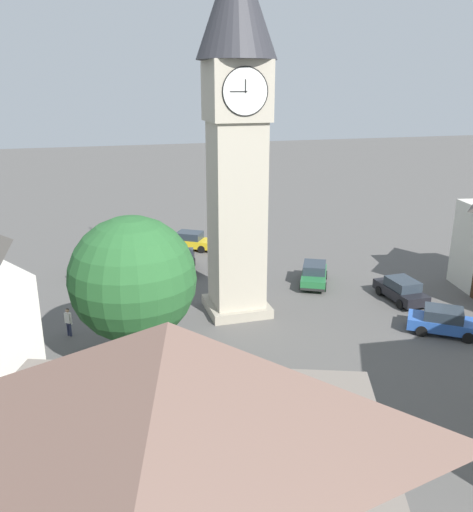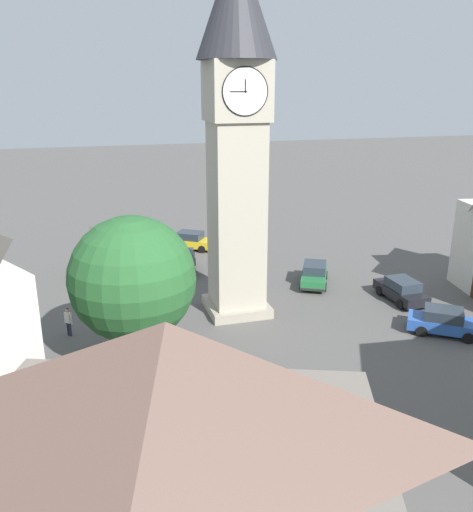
{
  "view_description": "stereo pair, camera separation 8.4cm",
  "coord_description": "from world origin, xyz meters",
  "px_view_note": "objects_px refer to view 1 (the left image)",
  "views": [
    {
      "loc": [
        8.54,
        29.67,
        13.63
      ],
      "look_at": [
        0.0,
        0.0,
        3.64
      ],
      "focal_mm": 37.13,
      "sensor_mm": 36.0,
      "label": 1
    },
    {
      "loc": [
        8.45,
        29.69,
        13.63
      ],
      "look_at": [
        0.0,
        0.0,
        3.64
      ],
      "focal_mm": 37.13,
      "sensor_mm": 36.0,
      "label": 2
    }
  ],
  "objects_px": {
    "car_blue_kerb": "(191,241)",
    "car_silver_kerb": "(95,263)",
    "car_red_corner": "(445,321)",
    "building_corner_back": "(175,478)",
    "pedestrian": "(68,320)",
    "car_black_far": "(314,274)",
    "tree": "(133,279)",
    "car_white_side": "(401,290)",
    "car_green_alley": "(183,261)",
    "clock_tower": "(237,107)"
  },
  "relations": [
    {
      "from": "car_green_alley",
      "to": "car_white_side",
      "type": "bearing_deg",
      "value": 142.49
    },
    {
      "from": "car_white_side",
      "to": "pedestrian",
      "type": "distance_m",
      "value": 21.04
    },
    {
      "from": "car_silver_kerb",
      "to": "building_corner_back",
      "type": "xyz_separation_m",
      "value": [
        -1.33,
        28.68,
        3.64
      ]
    },
    {
      "from": "car_silver_kerb",
      "to": "car_red_corner",
      "type": "relative_size",
      "value": 1.0
    },
    {
      "from": "car_green_alley",
      "to": "pedestrian",
      "type": "height_order",
      "value": "pedestrian"
    },
    {
      "from": "car_green_alley",
      "to": "tree",
      "type": "height_order",
      "value": "tree"
    },
    {
      "from": "car_silver_kerb",
      "to": "car_red_corner",
      "type": "height_order",
      "value": "same"
    },
    {
      "from": "car_green_alley",
      "to": "tree",
      "type": "bearing_deg",
      "value": 70.75
    },
    {
      "from": "car_red_corner",
      "to": "tree",
      "type": "distance_m",
      "value": 17.81
    },
    {
      "from": "car_green_alley",
      "to": "pedestrian",
      "type": "relative_size",
      "value": 2.6
    },
    {
      "from": "car_black_far",
      "to": "pedestrian",
      "type": "xyz_separation_m",
      "value": [
        16.76,
        3.74,
        0.25
      ]
    },
    {
      "from": "car_blue_kerb",
      "to": "car_black_far",
      "type": "xyz_separation_m",
      "value": [
        -6.78,
        10.85,
        0.0
      ]
    },
    {
      "from": "car_blue_kerb",
      "to": "car_silver_kerb",
      "type": "xyz_separation_m",
      "value": [
        8.21,
        4.08,
        0.0
      ]
    },
    {
      "from": "car_black_far",
      "to": "pedestrian",
      "type": "bearing_deg",
      "value": 12.59
    },
    {
      "from": "car_black_far",
      "to": "building_corner_back",
      "type": "distance_m",
      "value": 26.07
    },
    {
      "from": "car_blue_kerb",
      "to": "car_black_far",
      "type": "bearing_deg",
      "value": 122.0
    },
    {
      "from": "car_blue_kerb",
      "to": "car_silver_kerb",
      "type": "relative_size",
      "value": 1.01
    },
    {
      "from": "car_red_corner",
      "to": "car_white_side",
      "type": "height_order",
      "value": "same"
    },
    {
      "from": "car_silver_kerb",
      "to": "pedestrian",
      "type": "distance_m",
      "value": 10.67
    },
    {
      "from": "car_green_alley",
      "to": "tree",
      "type": "distance_m",
      "value": 15.42
    },
    {
      "from": "car_white_side",
      "to": "car_black_far",
      "type": "xyz_separation_m",
      "value": [
        4.27,
        -4.39,
        0.0
      ]
    },
    {
      "from": "car_silver_kerb",
      "to": "tree",
      "type": "xyz_separation_m",
      "value": [
        -1.61,
        15.41,
        4.1
      ]
    },
    {
      "from": "car_red_corner",
      "to": "car_black_far",
      "type": "height_order",
      "value": "same"
    },
    {
      "from": "tree",
      "to": "car_red_corner",
      "type": "bearing_deg",
      "value": 177.5
    },
    {
      "from": "car_silver_kerb",
      "to": "tree",
      "type": "bearing_deg",
      "value": 95.95
    },
    {
      "from": "car_silver_kerb",
      "to": "car_red_corner",
      "type": "distance_m",
      "value": 24.89
    },
    {
      "from": "car_blue_kerb",
      "to": "car_white_side",
      "type": "xyz_separation_m",
      "value": [
        -11.05,
        15.24,
        0.0
      ]
    },
    {
      "from": "car_silver_kerb",
      "to": "car_red_corner",
      "type": "xyz_separation_m",
      "value": [
        -18.92,
        16.17,
        0.0
      ]
    },
    {
      "from": "car_silver_kerb",
      "to": "car_black_far",
      "type": "distance_m",
      "value": 16.45
    },
    {
      "from": "car_silver_kerb",
      "to": "car_black_far",
      "type": "xyz_separation_m",
      "value": [
        -14.99,
        6.78,
        0.0
      ]
    },
    {
      "from": "car_black_far",
      "to": "building_corner_back",
      "type": "xyz_separation_m",
      "value": [
        13.67,
        21.9,
        3.64
      ]
    },
    {
      "from": "car_white_side",
      "to": "pedestrian",
      "type": "height_order",
      "value": "pedestrian"
    },
    {
      "from": "car_red_corner",
      "to": "pedestrian",
      "type": "xyz_separation_m",
      "value": [
        20.69,
        -5.65,
        0.25
      ]
    },
    {
      "from": "clock_tower",
      "to": "tree",
      "type": "height_order",
      "value": "clock_tower"
    },
    {
      "from": "building_corner_back",
      "to": "car_black_far",
      "type": "bearing_deg",
      "value": -121.96
    },
    {
      "from": "car_red_corner",
      "to": "car_white_side",
      "type": "distance_m",
      "value": 5.01
    },
    {
      "from": "clock_tower",
      "to": "car_black_far",
      "type": "distance_m",
      "value": 13.74
    },
    {
      "from": "car_white_side",
      "to": "car_green_alley",
      "type": "distance_m",
      "value": 16.08
    },
    {
      "from": "car_black_far",
      "to": "car_green_alley",
      "type": "height_order",
      "value": "same"
    },
    {
      "from": "car_green_alley",
      "to": "pedestrian",
      "type": "bearing_deg",
      "value": 47.84
    },
    {
      "from": "building_corner_back",
      "to": "car_blue_kerb",
      "type": "bearing_deg",
      "value": -101.87
    },
    {
      "from": "car_red_corner",
      "to": "pedestrian",
      "type": "distance_m",
      "value": 21.45
    },
    {
      "from": "car_silver_kerb",
      "to": "car_red_corner",
      "type": "bearing_deg",
      "value": 139.49
    },
    {
      "from": "pedestrian",
      "to": "car_silver_kerb",
      "type": "bearing_deg",
      "value": -99.55
    },
    {
      "from": "clock_tower",
      "to": "car_red_corner",
      "type": "relative_size",
      "value": 4.91
    },
    {
      "from": "building_corner_back",
      "to": "car_green_alley",
      "type": "bearing_deg",
      "value": -100.75
    },
    {
      "from": "car_silver_kerb",
      "to": "clock_tower",
      "type": "bearing_deg",
      "value": 130.69
    },
    {
      "from": "tree",
      "to": "pedestrian",
      "type": "bearing_deg",
      "value": -55.39
    },
    {
      "from": "car_blue_kerb",
      "to": "car_green_alley",
      "type": "distance_m",
      "value": 5.71
    },
    {
      "from": "car_red_corner",
      "to": "building_corner_back",
      "type": "height_order",
      "value": "building_corner_back"
    }
  ]
}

